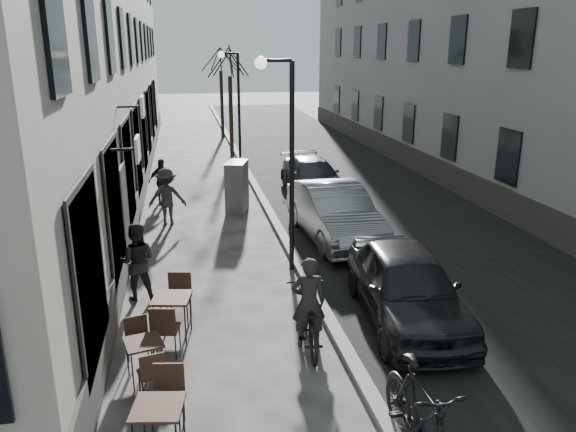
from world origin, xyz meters
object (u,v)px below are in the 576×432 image
object	(u,v)px
tree_near	(229,60)
car_far	(313,176)
pedestrian_near	(137,261)
car_mid	(335,213)
streetlamp_near	(285,143)
bistro_set_a	(159,426)
pedestrian_mid	(167,197)
car_near	(407,286)
bicycle	(308,319)
tree_far	(220,57)
pedestrian_far	(162,181)
streetlamp_far	(235,97)
bistro_set_b	(145,357)
bistro_set_c	(172,313)
utility_cabinet	(237,186)
moped	(420,418)

from	to	relation	value
tree_near	car_far	size ratio (longest dim) A/B	1.31
pedestrian_near	car_mid	size ratio (longest dim) A/B	0.36
streetlamp_near	tree_near	bearing A→B (deg)	89.72
bistro_set_a	car_mid	distance (m)	9.42
pedestrian_mid	car_mid	world-z (taller)	pedestrian_mid
streetlamp_near	car_near	distance (m)	4.34
bicycle	car_mid	size ratio (longest dim) A/B	0.42
streetlamp_near	tree_far	world-z (taller)	tree_far
pedestrian_near	pedestrian_far	bearing A→B (deg)	-86.70
streetlamp_near	pedestrian_far	xyz separation A→B (m)	(-3.12, 6.87, -2.38)
tree_near	bistro_set_a	bearing A→B (deg)	-97.79
bicycle	pedestrian_far	world-z (taller)	pedestrian_far
streetlamp_far	tree_near	distance (m)	3.36
bistro_set_b	car_mid	size ratio (longest dim) A/B	0.31
tree_far	car_near	size ratio (longest dim) A/B	1.29
streetlamp_far	bistro_set_c	distance (m)	15.37
tree_far	utility_cabinet	xyz separation A→B (m)	(-0.70, -15.60, -3.83)
bistro_set_b	tree_far	bearing A→B (deg)	68.76
tree_far	bistro_set_a	bearing A→B (deg)	-96.08
bistro_set_b	pedestrian_near	xyz separation A→B (m)	(-0.31, 3.27, 0.42)
tree_near	pedestrian_near	distance (m)	16.81
bicycle	car_near	xyz separation A→B (m)	(2.13, 0.60, 0.22)
streetlamp_far	car_near	size ratio (longest dim) A/B	1.15
car_near	bistro_set_b	bearing A→B (deg)	-161.38
tree_near	pedestrian_mid	world-z (taller)	tree_near
pedestrian_near	moped	distance (m)	7.12
pedestrian_mid	car_far	world-z (taller)	pedestrian_mid
bistro_set_c	car_mid	distance (m)	6.66
tree_far	car_near	distance (m)	24.46
bistro_set_c	car_mid	world-z (taller)	car_mid
tree_far	bistro_set_a	size ratio (longest dim) A/B	3.44
tree_near	utility_cabinet	xyz separation A→B (m)	(-0.70, -9.60, -3.83)
streetlamp_near	streetlamp_far	distance (m)	12.00
streetlamp_far	tree_near	world-z (taller)	tree_near
car_near	moped	xyz separation A→B (m)	(-1.38, -3.85, -0.07)
pedestrian_far	car_far	world-z (taller)	pedestrian_far
bistro_set_b	car_mid	bearing A→B (deg)	37.89
bistro_set_a	bistro_set_c	distance (m)	3.29
bistro_set_c	pedestrian_mid	world-z (taller)	pedestrian_mid
pedestrian_mid	car_near	bearing A→B (deg)	126.60
streetlamp_near	utility_cabinet	world-z (taller)	streetlamp_near
moped	streetlamp_far	bearing A→B (deg)	90.33
bistro_set_b	car_far	world-z (taller)	car_far
streetlamp_far	pedestrian_near	xyz separation A→B (m)	(-3.43, -13.00, -2.30)
car_near	pedestrian_mid	bearing A→B (deg)	128.20
bistro_set_c	bicycle	size ratio (longest dim) A/B	0.86
tree_far	moped	xyz separation A→B (m)	(0.45, -27.92, -3.98)
streetlamp_near	bicycle	bearing A→B (deg)	-93.67
pedestrian_near	car_far	size ratio (longest dim) A/B	0.40
car_near	car_far	size ratio (longest dim) A/B	1.02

